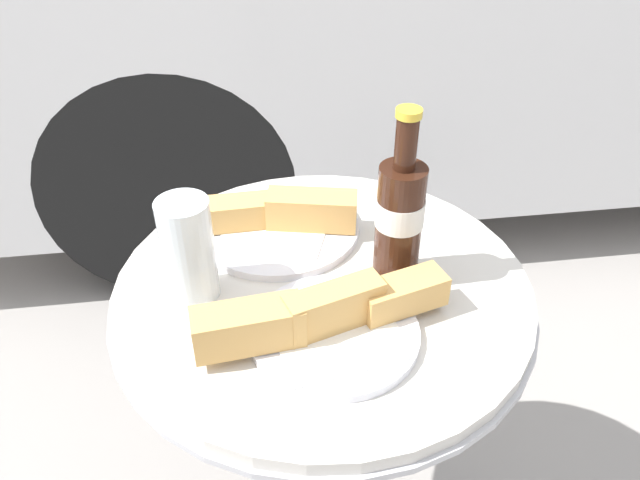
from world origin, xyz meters
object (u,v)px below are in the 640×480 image
(drinking_glass, at_px, (189,252))
(lunch_plate_far, at_px, (324,320))
(lunch_plate_near, at_px, (280,220))
(bistro_table, at_px, (322,385))
(cola_bottle_left, at_px, (399,215))

(drinking_glass, height_order, lunch_plate_far, drinking_glass)
(drinking_glass, bearing_deg, lunch_plate_near, 44.29)
(bistro_table, distance_m, drinking_glass, 0.33)
(bistro_table, relative_size, cola_bottle_left, 2.85)
(cola_bottle_left, relative_size, lunch_plate_far, 0.77)
(drinking_glass, bearing_deg, lunch_plate_far, -33.70)
(cola_bottle_left, height_order, lunch_plate_near, cola_bottle_left)
(lunch_plate_near, bearing_deg, cola_bottle_left, -39.74)
(cola_bottle_left, height_order, drinking_glass, cola_bottle_left)
(lunch_plate_far, bearing_deg, lunch_plate_near, 98.77)
(bistro_table, bearing_deg, drinking_glass, 178.36)
(bistro_table, distance_m, cola_bottle_left, 0.33)
(drinking_glass, relative_size, lunch_plate_far, 0.45)
(bistro_table, xyz_separation_m, cola_bottle_left, (0.10, 0.00, 0.31))
(lunch_plate_far, bearing_deg, drinking_glass, 146.30)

